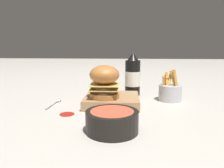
% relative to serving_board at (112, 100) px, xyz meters
% --- Properties ---
extents(ground_plane, '(6.00, 6.00, 0.00)m').
position_rel_serving_board_xyz_m(ground_plane, '(0.05, -0.00, -0.02)').
color(ground_plane, '#B7B2A8').
extents(serving_board, '(0.22, 0.21, 0.04)m').
position_rel_serving_board_xyz_m(serving_board, '(0.00, 0.00, 0.00)').
color(serving_board, '#A37A51').
rests_on(serving_board, ground_plane).
extents(burger, '(0.12, 0.12, 0.13)m').
position_rel_serving_board_xyz_m(burger, '(0.03, 0.03, 0.08)').
color(burger, '#AD6B33').
rests_on(burger, serving_board).
extents(ketchup_bottle, '(0.07, 0.07, 0.21)m').
position_rel_serving_board_xyz_m(ketchup_bottle, '(-0.09, -0.19, 0.07)').
color(ketchup_bottle, black).
rests_on(ketchup_bottle, ground_plane).
extents(fries_basket, '(0.10, 0.10, 0.14)m').
position_rel_serving_board_xyz_m(fries_basket, '(-0.25, -0.08, 0.02)').
color(fries_basket, '#B7B7BC').
rests_on(fries_basket, ground_plane).
extents(side_bowl, '(0.15, 0.15, 0.06)m').
position_rel_serving_board_xyz_m(side_bowl, '(-0.02, 0.28, 0.01)').
color(side_bowl, black).
rests_on(side_bowl, ground_plane).
extents(spoon, '(0.03, 0.15, 0.01)m').
position_rel_serving_board_xyz_m(spoon, '(0.24, -0.01, -0.01)').
color(spoon, silver).
rests_on(spoon, ground_plane).
extents(ketchup_puddle, '(0.05, 0.05, 0.00)m').
position_rel_serving_board_xyz_m(ketchup_puddle, '(0.15, 0.14, -0.02)').
color(ketchup_puddle, '#B21E14').
rests_on(ketchup_puddle, ground_plane).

